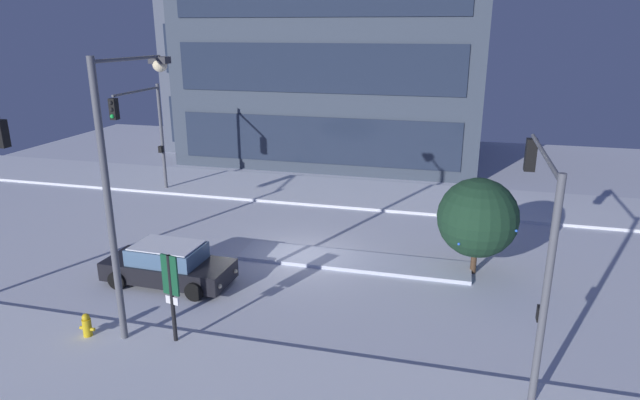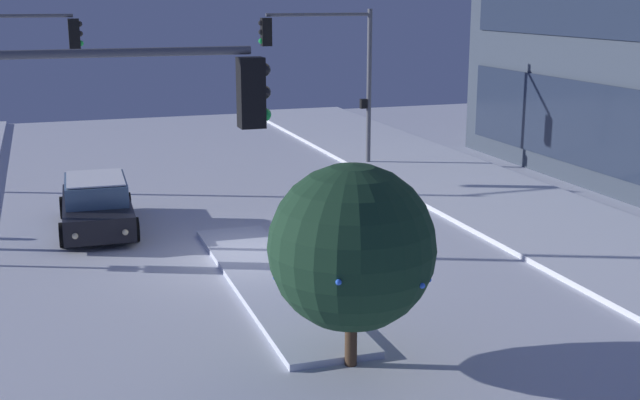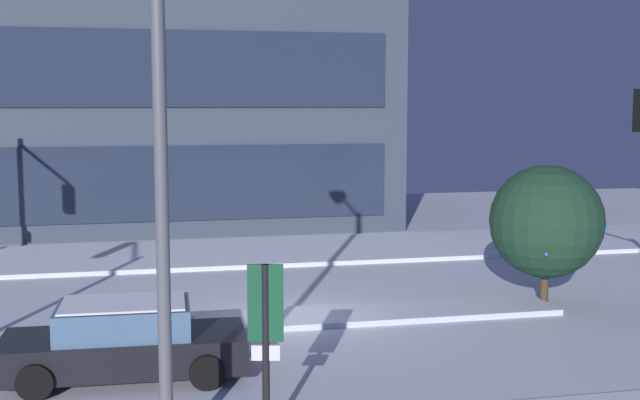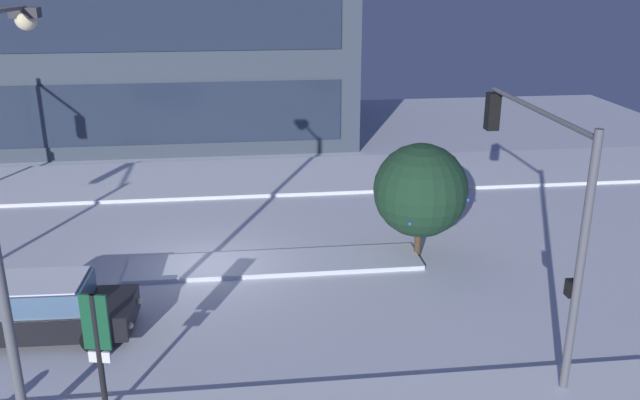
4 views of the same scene
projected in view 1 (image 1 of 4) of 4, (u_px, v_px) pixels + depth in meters
The scene contains 12 objects.
ground at pixel (302, 257), 21.82m from camera, with size 52.00×52.00×0.00m, color silver.
curb_strip_near at pixel (199, 397), 13.47m from camera, with size 52.00×5.20×0.14m, color silver.
curb_strip_far at pixel (347, 193), 30.14m from camera, with size 52.00×5.20×0.14m, color silver.
median_strip at pixel (353, 261), 21.33m from camera, with size 9.00×1.80×0.14m, color silver.
office_tower_secondary at pixel (269, 12), 39.58m from camera, with size 13.81×8.57×19.77m.
car_near at pixel (168, 265), 19.42m from camera, with size 4.73×2.17×1.49m.
traffic_light_corner_near_right at pixel (539, 217), 14.14m from camera, with size 0.32×5.81×5.86m.
traffic_light_corner_far_left at pixel (143, 123), 28.12m from camera, with size 0.32×4.39×5.94m.
street_lamp_arched at pixel (124, 161), 15.11m from camera, with size 0.67×3.09×8.13m.
fire_hydrant at pixel (87, 327), 15.95m from camera, with size 0.48×0.26×0.86m.
parking_info_sign at pixel (171, 289), 15.30m from camera, with size 0.55×0.18×2.81m.
decorated_tree_median at pixel (478, 218), 19.81m from camera, with size 2.93×2.93×3.66m.
Camera 1 is at (5.73, -19.28, 8.79)m, focal length 30.57 mm.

